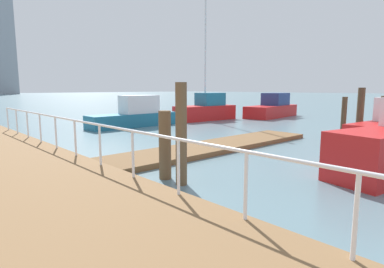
% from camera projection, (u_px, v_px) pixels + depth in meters
% --- Properties ---
extents(ground_plane, '(300.00, 300.00, 0.00)m').
position_uv_depth(ground_plane, '(75.00, 132.00, 17.22)').
color(ground_plane, slate).
extents(floating_dock, '(10.81, 2.00, 0.18)m').
position_uv_depth(floating_dock, '(210.00, 147.00, 12.37)').
color(floating_dock, brown).
rests_on(floating_dock, ground_plane).
extents(boardwalk_railing, '(0.06, 25.19, 1.08)m').
position_uv_depth(boardwalk_railing, '(178.00, 151.00, 5.86)').
color(boardwalk_railing, white).
rests_on(boardwalk_railing, boardwalk).
extents(dock_piling_0, '(0.25, 0.25, 1.95)m').
position_uv_depth(dock_piling_0, '(344.00, 116.00, 15.83)').
color(dock_piling_0, '#473826').
rests_on(dock_piling_0, ground_plane).
extents(dock_piling_1, '(0.32, 0.32, 1.80)m').
position_uv_depth(dock_piling_1, '(165.00, 145.00, 8.30)').
color(dock_piling_1, brown).
rests_on(dock_piling_1, ground_plane).
extents(dock_piling_2, '(0.28, 0.28, 2.52)m').
position_uv_depth(dock_piling_2, '(181.00, 135.00, 7.72)').
color(dock_piling_2, brown).
rests_on(dock_piling_2, ground_plane).
extents(dock_piling_3, '(0.31, 0.31, 2.41)m').
position_uv_depth(dock_piling_3, '(360.00, 114.00, 14.62)').
color(dock_piling_3, '#473826').
rests_on(dock_piling_3, ground_plane).
extents(dock_piling_4, '(0.28, 0.28, 2.10)m').
position_uv_depth(dock_piling_4, '(383.00, 124.00, 11.68)').
color(dock_piling_4, '#473826').
rests_on(dock_piling_4, ground_plane).
extents(moored_boat_1, '(4.92, 2.07, 9.97)m').
position_uv_depth(moored_boat_1, '(206.00, 109.00, 23.78)').
color(moored_boat_1, red).
rests_on(moored_boat_1, ground_plane).
extents(moored_boat_3, '(5.90, 1.53, 1.93)m').
position_uv_depth(moored_boat_3, '(135.00, 115.00, 19.76)').
color(moored_boat_3, '#1E6B8C').
rests_on(moored_boat_3, ground_plane).
extents(moored_boat_5, '(6.09, 2.73, 1.97)m').
position_uv_depth(moored_boat_5, '(272.00, 108.00, 26.34)').
color(moored_boat_5, red).
rests_on(moored_boat_5, ground_plane).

